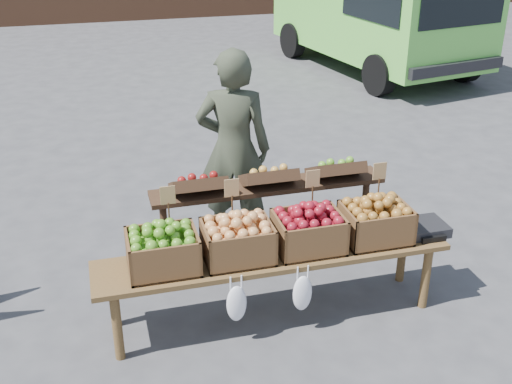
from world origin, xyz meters
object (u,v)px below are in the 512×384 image
object	(u,v)px
vendor	(234,149)
weighing_scale	(424,228)
delivery_van	(376,12)
crate_russet_pears	(238,242)
crate_red_apples	(309,232)
crate_golden_apples	(163,252)
back_table	(268,214)
crate_green_apples	(376,223)
display_bench	(273,285)

from	to	relation	value
vendor	weighing_scale	xyz separation A→B (m)	(1.25, -1.26, -0.31)
delivery_van	crate_russet_pears	distance (m)	8.04
crate_red_apples	weighing_scale	size ratio (longest dim) A/B	1.47
crate_golden_apples	crate_russet_pears	world-z (taller)	same
delivery_van	back_table	bearing A→B (deg)	-132.67
crate_red_apples	delivery_van	bearing A→B (deg)	61.68
crate_russet_pears	crate_red_apples	xyz separation A→B (m)	(0.55, 0.00, 0.00)
delivery_van	back_table	size ratio (longest dim) A/B	2.18
vendor	crate_russet_pears	xyz separation A→B (m)	(-0.27, -1.26, -0.21)
vendor	crate_russet_pears	world-z (taller)	vendor
crate_russet_pears	crate_green_apples	world-z (taller)	same
crate_red_apples	weighing_scale	bearing A→B (deg)	0.00
crate_red_apples	crate_green_apples	world-z (taller)	same
vendor	crate_russet_pears	size ratio (longest dim) A/B	3.70
back_table	crate_red_apples	bearing A→B (deg)	-81.74
vendor	back_table	xyz separation A→B (m)	(0.17, -0.54, -0.40)
crate_golden_apples	weighing_scale	size ratio (longest dim) A/B	1.47
crate_green_apples	crate_red_apples	bearing A→B (deg)	180.00
crate_golden_apples	crate_russet_pears	distance (m)	0.55
delivery_van	crate_green_apples	world-z (taller)	delivery_van
vendor	display_bench	bearing A→B (deg)	108.84
display_bench	crate_green_apples	world-z (taller)	crate_green_apples
back_table	crate_red_apples	size ratio (longest dim) A/B	4.20
vendor	display_bench	world-z (taller)	vendor
weighing_scale	delivery_van	bearing A→B (deg)	68.39
vendor	weighing_scale	bearing A→B (deg)	153.47
display_bench	crate_russet_pears	xyz separation A→B (m)	(-0.28, 0.00, 0.42)
crate_russet_pears	back_table	bearing A→B (deg)	58.26
crate_green_apples	delivery_van	bearing A→B (deg)	65.38
vendor	weighing_scale	size ratio (longest dim) A/B	5.44
crate_red_apples	weighing_scale	xyz separation A→B (m)	(0.97, 0.00, -0.10)
delivery_van	display_bench	size ratio (longest dim) A/B	1.69
delivery_van	crate_golden_apples	distance (m)	8.34
crate_golden_apples	crate_red_apples	world-z (taller)	same
vendor	weighing_scale	world-z (taller)	vendor
weighing_scale	crate_red_apples	bearing A→B (deg)	180.00
back_table	weighing_scale	bearing A→B (deg)	-33.70
crate_russet_pears	weighing_scale	distance (m)	1.53
crate_golden_apples	weighing_scale	world-z (taller)	crate_golden_apples
display_bench	crate_red_apples	world-z (taller)	crate_red_apples
back_table	crate_russet_pears	distance (m)	0.87
display_bench	crate_green_apples	xyz separation A→B (m)	(0.82, 0.00, 0.42)
weighing_scale	back_table	bearing A→B (deg)	146.30
vendor	crate_red_apples	size ratio (longest dim) A/B	3.70
crate_red_apples	crate_green_apples	bearing A→B (deg)	0.00
crate_golden_apples	crate_red_apples	size ratio (longest dim) A/B	1.00
display_bench	crate_red_apples	distance (m)	0.51
vendor	back_table	bearing A→B (deg)	126.34
display_bench	crate_green_apples	distance (m)	0.93
display_bench	crate_red_apples	bearing A→B (deg)	0.00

